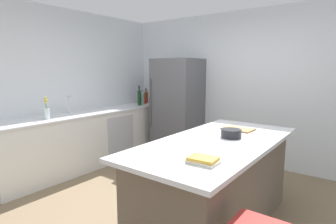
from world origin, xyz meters
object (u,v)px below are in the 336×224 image
Objects in this scene: cutting_board at (238,129)px; gin_bottle at (142,99)px; refrigerator at (178,108)px; vinegar_bottle at (140,99)px; flower_vase at (47,112)px; whiskey_bottle at (146,97)px; wine_bottle at (139,97)px; sink_faucet at (68,105)px; cookbook_stack at (203,160)px; hot_sauce_bottle at (146,100)px; mixing_bowl at (231,133)px; kitchen_island at (216,183)px.

gin_bottle is at bearing 157.75° from cutting_board.
gin_bottle is (-0.77, -0.15, 0.12)m from refrigerator.
gin_bottle is (0.14, -0.09, 0.01)m from vinegar_bottle.
flower_vase is 2.30m from whiskey_bottle.
flower_vase reaches higher than cutting_board.
wine_bottle is at bearing -66.53° from whiskey_bottle.
gin_bottle is at bearing 85.03° from sink_faucet.
cutting_board is (2.61, -1.30, -0.11)m from whiskey_bottle.
whiskey_bottle is at bearing 93.36° from flower_vase.
sink_faucet is 1.48m from wine_bottle.
refrigerator is at bearing -9.33° from whiskey_bottle.
cookbook_stack reaches higher than cutting_board.
cutting_board is at bearing -20.44° from wine_bottle.
hot_sauce_bottle is (-0.06, 2.19, -0.02)m from flower_vase.
vinegar_bottle is at bearing -84.82° from whiskey_bottle.
flower_vase is 2.74m from cookbook_stack.
cookbook_stack is at bearing -41.47° from hot_sauce_bottle.
whiskey_bottle is (-0.93, 0.15, 0.13)m from refrigerator.
whiskey_bottle is at bearing 127.36° from hot_sauce_bottle.
refrigerator reaches higher than mixing_bowl.
refrigerator reaches higher than hot_sauce_bottle.
gin_bottle is 2.65m from cutting_board.
sink_faucet is 1.77m from hot_sauce_bottle.
flower_vase is 0.83× the size of wine_bottle.
refrigerator reaches higher than wine_bottle.
kitchen_island is at bearing -32.70° from gin_bottle.
mixing_bowl is (2.54, -1.39, -0.07)m from gin_bottle.
wine_bottle is at bearing 152.78° from mixing_bowl.
kitchen_island is 0.75m from cutting_board.
refrigerator is 7.87× the size of cookbook_stack.
whiskey_bottle is at bearing 170.67° from refrigerator.
whiskey_bottle is 0.20m from vinegar_bottle.
mixing_bowl is at bearing -77.38° from cutting_board.
refrigerator reaches higher than cutting_board.
cutting_board is (2.54, -1.20, -0.07)m from hot_sauce_bottle.
vinegar_bottle is at bearing -176.85° from refrigerator.
hot_sauce_bottle is 0.56× the size of cutting_board.
sink_faucet is 1.87m from whiskey_bottle.
flower_vase is 2.00m from gin_bottle.
mixing_bowl is (1.77, -1.54, 0.05)m from refrigerator.
cutting_board is at bearing -26.47° from whiskey_bottle.
wine_bottle is (0.01, -0.09, 0.04)m from gin_bottle.
sink_faucet is 1.03× the size of gin_bottle.
sink_faucet is at bearing 104.40° from flower_vase.
gin_bottle is (0.08, -0.20, 0.03)m from hot_sauce_bottle.
flower_vase is 2.67m from cutting_board.
flower_vase is (-2.51, -0.40, 0.55)m from kitchen_island.
kitchen_island is at bearing -87.05° from cutting_board.
gin_bottle is at bearing 140.02° from cookbook_stack.
cutting_board is (2.44, -0.91, -0.15)m from wine_bottle.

